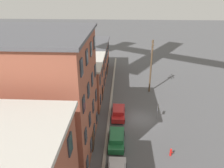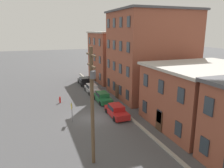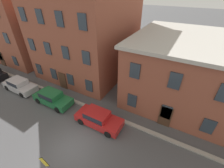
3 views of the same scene
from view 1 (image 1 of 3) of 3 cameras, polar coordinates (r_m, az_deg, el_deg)
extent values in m
plane|color=#4C4C4F|center=(32.00, 7.41, -8.96)|extent=(200.00, 200.00, 0.00)
cube|color=#9E998E|center=(31.88, -0.76, -8.69)|extent=(56.00, 0.36, 0.16)
cube|color=#2D3842|center=(14.57, -10.87, -15.19)|extent=(0.90, 0.10, 1.40)
cube|color=brown|center=(24.49, -18.99, -3.35)|extent=(10.76, 11.43, 13.25)
cube|color=#4C4C51|center=(22.34, -21.38, 12.26)|extent=(11.26, 11.93, 0.30)
cube|color=#2D3842|center=(22.72, -6.43, -19.91)|extent=(0.90, 0.10, 1.40)
cube|color=#2D3842|center=(20.55, -6.87, -13.27)|extent=(0.90, 0.10, 1.40)
cube|color=#2D3842|center=(18.73, -7.37, -5.21)|extent=(0.90, 0.10, 1.40)
cube|color=#2D3842|center=(17.35, -7.95, 4.35)|extent=(0.90, 0.10, 1.40)
cube|color=#2D3842|center=(24.69, -5.45, -15.58)|extent=(0.90, 0.10, 1.40)
cube|color=#2D3842|center=(22.71, -5.78, -9.15)|extent=(0.90, 0.10, 1.40)
cube|color=#2D3842|center=(21.08, -6.15, -1.62)|extent=(0.90, 0.10, 1.40)
cube|color=#2D3842|center=(19.86, -6.57, 7.01)|extent=(0.90, 0.10, 1.40)
cube|color=#2D3842|center=(26.78, -4.64, -11.90)|extent=(0.90, 0.10, 1.40)
cube|color=#2D3842|center=(24.98, -4.90, -5.76)|extent=(0.90, 0.10, 1.40)
cube|color=#2D3842|center=(23.50, -5.18, 1.25)|extent=(0.90, 0.10, 1.40)
cube|color=#2D3842|center=(22.41, -5.50, 9.06)|extent=(0.90, 0.10, 1.40)
cube|color=#2D3842|center=(28.98, -3.98, -8.77)|extent=(0.90, 0.10, 1.40)
cube|color=#2D3842|center=(27.32, -4.18, -2.94)|extent=(0.90, 0.10, 1.40)
cube|color=#2D3842|center=(25.97, -4.39, 3.57)|extent=(0.90, 0.10, 1.40)
cube|color=#2D3842|center=(24.99, -4.64, 10.69)|extent=(0.90, 0.10, 1.40)
cube|color=#472D1E|center=(26.07, -4.98, -14.63)|extent=(1.10, 0.10, 2.20)
cube|color=brown|center=(36.47, -11.31, 0.91)|extent=(9.71, 11.07, 6.50)
cube|color=#B7B2A8|center=(35.29, -11.76, 5.99)|extent=(10.21, 11.57, 0.30)
cube|color=#2D3842|center=(33.35, -2.98, -4.04)|extent=(0.90, 0.10, 1.40)
cube|color=#2D3842|center=(31.94, -3.11, 1.10)|extent=(0.90, 0.10, 1.40)
cube|color=#2D3842|center=(36.22, -2.48, -1.61)|extent=(0.90, 0.10, 1.40)
cube|color=#2D3842|center=(34.92, -2.58, 3.19)|extent=(0.90, 0.10, 1.40)
cube|color=#2D3842|center=(39.14, -2.06, 0.46)|extent=(0.90, 0.10, 1.40)
cube|color=#2D3842|center=(37.95, -2.13, 4.96)|extent=(0.90, 0.10, 1.40)
cube|color=#472D1E|center=(36.45, -2.47, -2.35)|extent=(1.10, 0.10, 2.20)
cube|color=brown|center=(46.75, -7.77, 6.49)|extent=(11.95, 10.47, 6.62)
cube|color=#4C4C51|center=(45.83, -8.02, 10.61)|extent=(12.45, 10.97, 0.30)
cube|color=#2D3842|center=(42.17, -1.68, 2.31)|extent=(0.90, 0.10, 1.40)
cube|color=#2D3842|center=(41.04, -1.74, 6.60)|extent=(0.90, 0.10, 1.40)
cube|color=#2D3842|center=(44.39, -1.45, 3.47)|extent=(0.90, 0.10, 1.40)
cube|color=#2D3842|center=(43.32, -1.49, 7.56)|extent=(0.90, 0.10, 1.40)
cube|color=#2D3842|center=(46.62, -1.23, 4.51)|extent=(0.90, 0.10, 1.40)
cube|color=#2D3842|center=(45.61, -1.27, 8.42)|extent=(0.90, 0.10, 1.40)
cube|color=#2D3842|center=(48.87, -1.03, 5.46)|extent=(0.90, 0.10, 1.40)
cube|color=#2D3842|center=(47.90, -1.06, 9.21)|extent=(0.90, 0.10, 1.40)
cube|color=#2D3842|center=(51.13, -0.85, 6.32)|extent=(0.90, 0.10, 1.40)
cube|color=#2D3842|center=(50.21, -0.88, 9.92)|extent=(0.90, 0.10, 1.40)
cube|color=#472D1E|center=(46.81, -1.22, 3.87)|extent=(1.10, 0.10, 2.20)
cylinder|color=black|center=(24.26, -0.76, -20.57)|extent=(0.66, 0.22, 0.66)
cylinder|color=black|center=(24.23, 3.53, -20.68)|extent=(0.66, 0.22, 0.66)
cube|color=#1E6638|center=(27.07, 1.19, -14.37)|extent=(4.40, 1.80, 0.70)
cube|color=#1E6638|center=(26.53, 1.19, -13.58)|extent=(2.20, 1.51, 0.55)
cube|color=#1E232D|center=(26.53, 1.19, -13.58)|extent=(2.02, 1.58, 0.48)
cylinder|color=black|center=(28.36, -0.48, -12.80)|extent=(0.66, 0.22, 0.66)
cylinder|color=black|center=(28.33, 3.05, -12.89)|extent=(0.66, 0.22, 0.66)
cylinder|color=black|center=(26.12, -0.86, -16.64)|extent=(0.66, 0.22, 0.66)
cylinder|color=black|center=(26.08, 3.03, -16.74)|extent=(0.66, 0.22, 0.66)
cube|color=#B21E1E|center=(31.98, 1.69, -7.63)|extent=(4.40, 1.80, 0.70)
cube|color=#B21E1E|center=(31.48, 1.69, -6.86)|extent=(2.20, 1.51, 0.55)
cube|color=#1E232D|center=(31.48, 1.69, -6.86)|extent=(2.02, 1.58, 0.48)
cylinder|color=black|center=(33.34, 0.27, -6.57)|extent=(0.66, 0.22, 0.66)
cylinder|color=black|center=(33.32, 3.21, -6.64)|extent=(0.66, 0.22, 0.66)
cylinder|color=black|center=(30.89, 0.02, -9.33)|extent=(0.66, 0.22, 0.66)
cylinder|color=black|center=(30.87, 3.22, -9.40)|extent=(0.66, 0.22, 0.66)
cylinder|color=slate|center=(31.82, 11.77, -7.12)|extent=(0.08, 0.08, 2.24)
cube|color=yellow|center=(31.43, 11.94, -5.90)|extent=(0.94, 0.03, 0.94)
cube|color=black|center=(31.43, 11.92, -5.90)|extent=(1.02, 0.02, 1.02)
cylinder|color=brown|center=(38.18, 10.15, 4.40)|extent=(0.28, 0.28, 9.37)
cube|color=brown|center=(37.02, 10.61, 10.36)|extent=(2.40, 0.12, 0.12)
cube|color=brown|center=(37.21, 10.52, 9.16)|extent=(2.00, 0.12, 0.12)
cylinder|color=#515156|center=(37.70, 10.39, 8.42)|extent=(0.44, 0.44, 0.55)
cylinder|color=red|center=(26.40, 15.08, -16.92)|extent=(0.24, 0.24, 0.80)
sphere|color=red|center=(26.12, 15.19, -16.18)|extent=(0.22, 0.22, 0.22)
cylinder|color=red|center=(26.41, 15.45, -16.82)|extent=(0.10, 0.12, 0.10)
camera|label=2|loc=(52.25, 13.20, 16.08)|focal=35.00mm
camera|label=3|loc=(34.32, 15.72, 12.56)|focal=24.00mm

